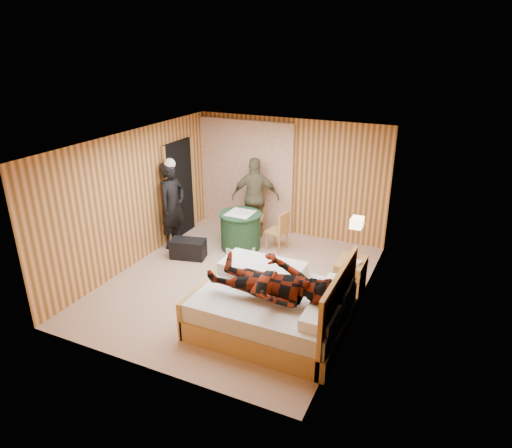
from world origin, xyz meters
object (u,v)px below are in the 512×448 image
at_px(bed, 275,307).
at_px(chair_far, 254,212).
at_px(round_table, 241,230).
at_px(wall_lamp, 357,223).
at_px(man_on_bed, 271,274).
at_px(man_at_table, 256,198).
at_px(woman_standing, 173,206).
at_px(duffel_bag, 188,249).
at_px(chair_near, 280,228).
at_px(nightstand, 350,276).

height_order(bed, chair_far, bed).
bearing_deg(chair_far, round_table, -102.73).
bearing_deg(wall_lamp, man_on_bed, -115.24).
relative_size(bed, man_at_table, 1.25).
distance_m(woman_standing, man_at_table, 1.75).
distance_m(chair_far, duffel_bag, 1.71).
xyz_separation_m(bed, man_on_bed, (0.03, -0.23, 0.68)).
distance_m(chair_near, duffel_bag, 1.86).
bearing_deg(man_on_bed, round_table, 124.71).
relative_size(bed, round_table, 2.51).
bearing_deg(woman_standing, duffel_bag, -116.43).
xyz_separation_m(woman_standing, man_at_table, (1.27, 1.21, -0.02)).
relative_size(nightstand, chair_far, 0.67).
bearing_deg(man_at_table, bed, 99.45).
xyz_separation_m(chair_far, woman_standing, (-1.25, -1.17, 0.35)).
distance_m(round_table, man_at_table, 0.86).
height_order(bed, man_on_bed, man_on_bed).
bearing_deg(woman_standing, bed, -114.78).
height_order(bed, man_at_table, man_at_table).
xyz_separation_m(wall_lamp, duffel_bag, (-3.23, 0.02, -1.11)).
relative_size(woman_standing, man_at_table, 1.03).
xyz_separation_m(bed, duffel_bag, (-2.42, 1.43, -0.15)).
distance_m(round_table, woman_standing, 1.45).
bearing_deg(chair_far, duffel_bag, -129.29).
xyz_separation_m(round_table, man_at_table, (0.00, 0.72, 0.48)).
bearing_deg(woman_standing, man_at_table, -40.17).
bearing_deg(chair_near, duffel_bag, -44.04).
height_order(bed, duffel_bag, bed).
xyz_separation_m(nightstand, woman_standing, (-3.73, 0.34, 0.57)).
bearing_deg(man_on_bed, chair_near, 109.45).
height_order(chair_far, chair_near, chair_far).
xyz_separation_m(round_table, woman_standing, (-1.27, -0.49, 0.50)).
height_order(nightstand, chair_far, chair_far).
bearing_deg(man_on_bed, bed, 97.72).
distance_m(duffel_bag, woman_standing, 0.95).
relative_size(wall_lamp, man_on_bed, 0.15).
xyz_separation_m(chair_far, man_on_bed, (1.75, -3.18, 0.48)).
height_order(woman_standing, man_at_table, woman_standing).
distance_m(chair_far, woman_standing, 1.75).
relative_size(chair_far, duffel_bag, 1.40).
xyz_separation_m(bed, chair_far, (-1.72, 2.95, 0.20)).
relative_size(woman_standing, man_on_bed, 1.00).
bearing_deg(wall_lamp, nightstand, 144.30).
xyz_separation_m(wall_lamp, bed, (-0.80, -1.41, -0.96)).
xyz_separation_m(nightstand, man_at_table, (-2.46, 1.55, 0.55)).
bearing_deg(wall_lamp, man_at_table, 147.75).
relative_size(round_table, woman_standing, 0.49).
bearing_deg(wall_lamp, round_table, 161.06).
bearing_deg(chair_near, round_table, -62.77).
relative_size(round_table, duffel_bag, 1.30).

